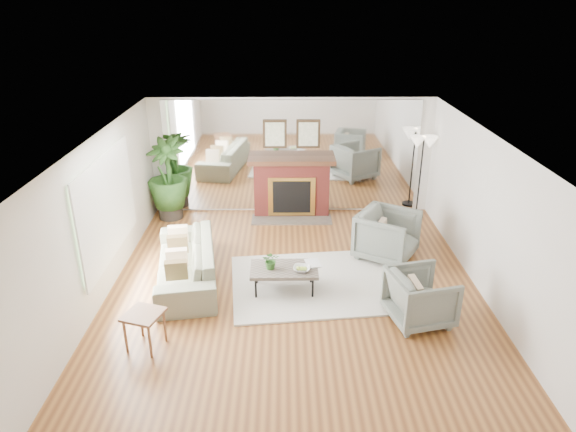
{
  "coord_description": "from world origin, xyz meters",
  "views": [
    {
      "loc": [
        -0.16,
        -7.1,
        4.41
      ],
      "look_at": [
        -0.1,
        0.6,
        1.1
      ],
      "focal_mm": 32.0,
      "sensor_mm": 36.0,
      "label": 1
    }
  ],
  "objects_px": {
    "fireplace": "(292,186)",
    "coffee_table": "(284,270)",
    "sofa": "(186,262)",
    "armchair_front": "(420,297)",
    "armchair_back": "(387,235)",
    "floor_lamp": "(423,149)",
    "side_table": "(144,319)",
    "potted_ficus": "(168,176)"
  },
  "relations": [
    {
      "from": "coffee_table",
      "to": "side_table",
      "type": "bearing_deg",
      "value": -143.1
    },
    {
      "from": "fireplace",
      "to": "floor_lamp",
      "type": "relative_size",
      "value": 1.15
    },
    {
      "from": "armchair_front",
      "to": "side_table",
      "type": "height_order",
      "value": "armchair_front"
    },
    {
      "from": "sofa",
      "to": "armchair_front",
      "type": "height_order",
      "value": "armchair_front"
    },
    {
      "from": "fireplace",
      "to": "armchair_front",
      "type": "bearing_deg",
      "value": -65.83
    },
    {
      "from": "armchair_front",
      "to": "side_table",
      "type": "distance_m",
      "value": 3.89
    },
    {
      "from": "coffee_table",
      "to": "floor_lamp",
      "type": "bearing_deg",
      "value": 46.69
    },
    {
      "from": "armchair_back",
      "to": "floor_lamp",
      "type": "distance_m",
      "value": 2.39
    },
    {
      "from": "sofa",
      "to": "armchair_back",
      "type": "height_order",
      "value": "armchair_back"
    },
    {
      "from": "coffee_table",
      "to": "side_table",
      "type": "distance_m",
      "value": 2.34
    },
    {
      "from": "coffee_table",
      "to": "armchair_back",
      "type": "relative_size",
      "value": 1.1
    },
    {
      "from": "fireplace",
      "to": "coffee_table",
      "type": "bearing_deg",
      "value": -92.97
    },
    {
      "from": "sofa",
      "to": "fireplace",
      "type": "bearing_deg",
      "value": 138.07
    },
    {
      "from": "coffee_table",
      "to": "floor_lamp",
      "type": "distance_m",
      "value": 4.33
    },
    {
      "from": "coffee_table",
      "to": "floor_lamp",
      "type": "height_order",
      "value": "floor_lamp"
    },
    {
      "from": "fireplace",
      "to": "armchair_back",
      "type": "xyz_separation_m",
      "value": [
        1.69,
        -2.04,
        -0.21
      ]
    },
    {
      "from": "armchair_front",
      "to": "sofa",
      "type": "bearing_deg",
      "value": 57.97
    },
    {
      "from": "potted_ficus",
      "to": "floor_lamp",
      "type": "distance_m",
      "value": 5.33
    },
    {
      "from": "coffee_table",
      "to": "sofa",
      "type": "distance_m",
      "value": 1.68
    },
    {
      "from": "floor_lamp",
      "to": "armchair_front",
      "type": "bearing_deg",
      "value": -102.98
    },
    {
      "from": "coffee_table",
      "to": "armchair_front",
      "type": "xyz_separation_m",
      "value": [
        1.97,
        -0.83,
        0.0
      ]
    },
    {
      "from": "sofa",
      "to": "armchair_front",
      "type": "xyz_separation_m",
      "value": [
        3.61,
        -1.2,
        0.05
      ]
    },
    {
      "from": "sofa",
      "to": "floor_lamp",
      "type": "bearing_deg",
      "value": 111.22
    },
    {
      "from": "armchair_front",
      "to": "floor_lamp",
      "type": "xyz_separation_m",
      "value": [
        0.89,
        3.87,
        1.12
      ]
    },
    {
      "from": "side_table",
      "to": "armchair_back",
      "type": "bearing_deg",
      "value": 34.51
    },
    {
      "from": "coffee_table",
      "to": "potted_ficus",
      "type": "xyz_separation_m",
      "value": [
        -2.43,
        3.04,
        0.54
      ]
    },
    {
      "from": "side_table",
      "to": "sofa",
      "type": "bearing_deg",
      "value": 82.32
    },
    {
      "from": "sofa",
      "to": "side_table",
      "type": "xyz_separation_m",
      "value": [
        -0.24,
        -1.78,
        0.1
      ]
    },
    {
      "from": "potted_ficus",
      "to": "fireplace",
      "type": "bearing_deg",
      "value": 3.5
    },
    {
      "from": "armchair_front",
      "to": "potted_ficus",
      "type": "distance_m",
      "value": 5.89
    },
    {
      "from": "sofa",
      "to": "floor_lamp",
      "type": "relative_size",
      "value": 1.33
    },
    {
      "from": "floor_lamp",
      "to": "potted_ficus",
      "type": "bearing_deg",
      "value": 180.0
    },
    {
      "from": "coffee_table",
      "to": "armchair_front",
      "type": "bearing_deg",
      "value": -22.78
    },
    {
      "from": "potted_ficus",
      "to": "floor_lamp",
      "type": "height_order",
      "value": "floor_lamp"
    },
    {
      "from": "side_table",
      "to": "floor_lamp",
      "type": "xyz_separation_m",
      "value": [
        4.74,
        4.45,
        1.07
      ]
    },
    {
      "from": "armchair_back",
      "to": "floor_lamp",
      "type": "relative_size",
      "value": 0.55
    },
    {
      "from": "coffee_table",
      "to": "floor_lamp",
      "type": "relative_size",
      "value": 0.61
    },
    {
      "from": "sofa",
      "to": "armchair_back",
      "type": "bearing_deg",
      "value": 93.25
    },
    {
      "from": "side_table",
      "to": "potted_ficus",
      "type": "height_order",
      "value": "potted_ficus"
    },
    {
      "from": "sofa",
      "to": "floor_lamp",
      "type": "distance_m",
      "value": 5.36
    },
    {
      "from": "sofa",
      "to": "floor_lamp",
      "type": "xyz_separation_m",
      "value": [
        4.5,
        2.67,
        1.17
      ]
    },
    {
      "from": "sofa",
      "to": "potted_ficus",
      "type": "bearing_deg",
      "value": -172.71
    }
  ]
}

